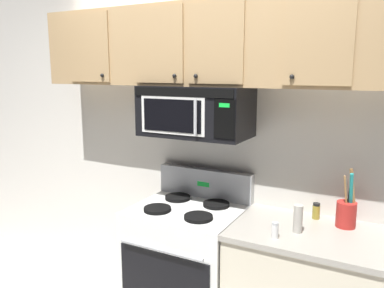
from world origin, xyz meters
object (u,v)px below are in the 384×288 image
(stove_range, at_px, (188,265))
(salt_shaker, at_px, (275,230))
(utensil_crock_red, at_px, (347,212))
(pepper_mill, at_px, (298,219))
(spice_jar, at_px, (316,211))
(over_range_microwave, at_px, (195,111))

(stove_range, height_order, salt_shaker, stove_range)
(utensil_crock_red, bearing_deg, pepper_mill, -137.44)
(stove_range, relative_size, utensil_crock_red, 3.01)
(pepper_mill, height_order, spice_jar, pepper_mill)
(spice_jar, bearing_deg, salt_shaker, -109.81)
(stove_range, height_order, over_range_microwave, over_range_microwave)
(over_range_microwave, xyz_separation_m, salt_shaker, (0.69, -0.31, -0.63))
(over_range_microwave, distance_m, utensil_crock_red, 1.18)
(utensil_crock_red, xyz_separation_m, salt_shaker, (-0.34, -0.37, -0.05))
(pepper_mill, bearing_deg, salt_shaker, -123.49)
(utensil_crock_red, height_order, salt_shaker, utensil_crock_red)
(over_range_microwave, bearing_deg, stove_range, -89.86)
(salt_shaker, height_order, spice_jar, spice_jar)
(utensil_crock_red, relative_size, salt_shaker, 3.86)
(over_range_microwave, relative_size, utensil_crock_red, 2.04)
(stove_range, relative_size, spice_jar, 10.54)
(over_range_microwave, relative_size, pepper_mill, 4.48)
(salt_shaker, bearing_deg, over_range_microwave, 155.45)
(stove_range, bearing_deg, salt_shaker, -16.01)
(stove_range, xyz_separation_m, salt_shaker, (0.68, -0.20, 0.48))
(salt_shaker, xyz_separation_m, pepper_mill, (0.10, 0.15, 0.04))
(utensil_crock_red, height_order, spice_jar, utensil_crock_red)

